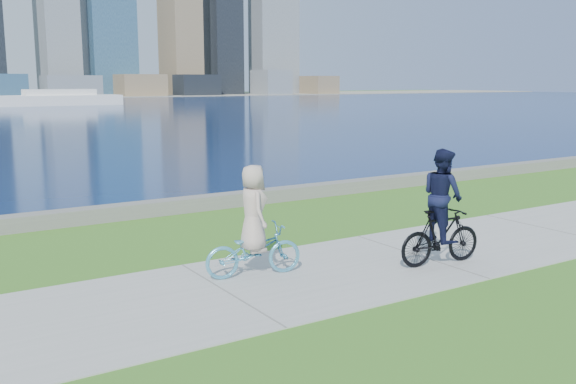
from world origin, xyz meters
TOP-DOWN VIEW (x-y plane):
  - ground at (0.00, 0.00)m, footprint 320.00×320.00m
  - concrete_path at (0.00, 0.00)m, footprint 80.00×3.50m
  - seawall at (0.00, 6.20)m, footprint 90.00×0.50m
  - ferry_far at (16.04, 80.03)m, footprint 15.64×4.47m
  - cyclist_woman at (0.77, 0.51)m, footprint 0.88×1.75m
  - cyclist_man at (3.93, -0.69)m, footprint 0.71×1.73m

SIDE VIEW (x-z plane):
  - ground at x=0.00m, z-range 0.00..0.00m
  - concrete_path at x=0.00m, z-range 0.00..0.02m
  - seawall at x=0.00m, z-range 0.00..0.35m
  - cyclist_woman at x=0.77m, z-range -0.22..1.66m
  - ferry_far at x=16.04m, z-range -0.18..1.94m
  - cyclist_man at x=3.93m, z-range -0.14..1.94m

